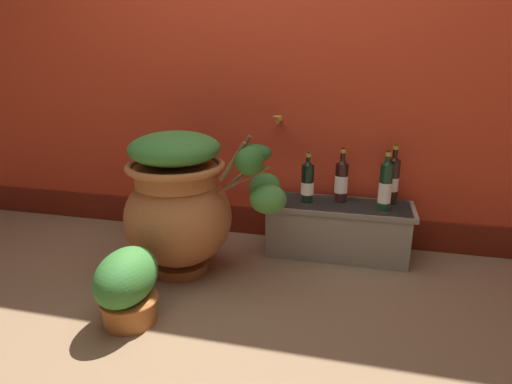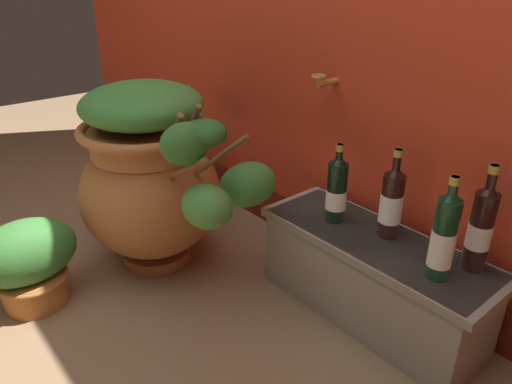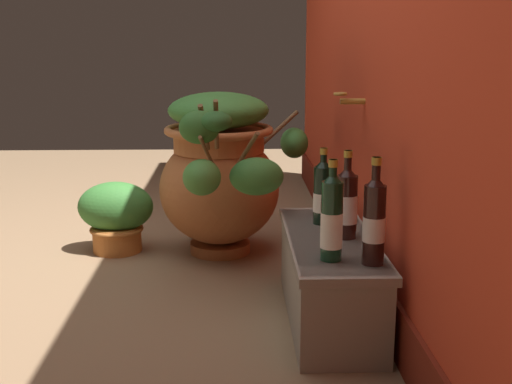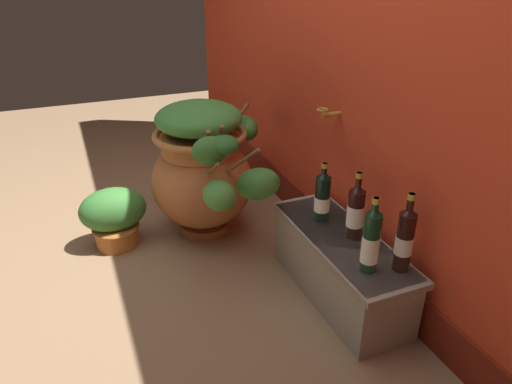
{
  "view_description": "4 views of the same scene",
  "coord_description": "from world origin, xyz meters",
  "px_view_note": "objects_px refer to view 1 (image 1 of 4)",
  "views": [
    {
      "loc": [
        0.51,
        -1.47,
        1.13
      ],
      "look_at": [
        -0.05,
        0.82,
        0.38
      ],
      "focal_mm": 29.94,
      "sensor_mm": 36.0,
      "label": 1
    },
    {
      "loc": [
        1.23,
        -0.3,
        1.17
      ],
      "look_at": [
        0.06,
        0.68,
        0.44
      ],
      "focal_mm": 33.37,
      "sensor_mm": 36.0,
      "label": 2
    },
    {
      "loc": [
        2.7,
        0.57,
        1.01
      ],
      "look_at": [
        0.12,
        0.66,
        0.42
      ],
      "focal_mm": 46.76,
      "sensor_mm": 36.0,
      "label": 3
    },
    {
      "loc": [
        1.95,
        -0.14,
        1.46
      ],
      "look_at": [
        0.0,
        0.67,
        0.4
      ],
      "focal_mm": 32.98,
      "sensor_mm": 36.0,
      "label": 4
    }
  ],
  "objects_px": {
    "terracotta_urn": "(182,201)",
    "wine_bottle_left": "(307,181)",
    "wine_bottle_middle": "(393,179)",
    "wine_bottle_right": "(341,180)",
    "potted_shrub": "(127,285)",
    "wine_bottle_back": "(385,186)"
  },
  "relations": [
    {
      "from": "terracotta_urn",
      "to": "wine_bottle_left",
      "type": "bearing_deg",
      "value": 33.04
    },
    {
      "from": "wine_bottle_middle",
      "to": "wine_bottle_right",
      "type": "distance_m",
      "value": 0.29
    },
    {
      "from": "wine_bottle_left",
      "to": "potted_shrub",
      "type": "bearing_deg",
      "value": -126.13
    },
    {
      "from": "wine_bottle_right",
      "to": "potted_shrub",
      "type": "xyz_separation_m",
      "value": [
        -0.86,
        -0.97,
        -0.27
      ]
    },
    {
      "from": "terracotta_urn",
      "to": "wine_bottle_left",
      "type": "relative_size",
      "value": 3.37
    },
    {
      "from": "wine_bottle_right",
      "to": "potted_shrub",
      "type": "distance_m",
      "value": 1.32
    },
    {
      "from": "terracotta_urn",
      "to": "wine_bottle_right",
      "type": "height_order",
      "value": "terracotta_urn"
    },
    {
      "from": "wine_bottle_back",
      "to": "potted_shrub",
      "type": "height_order",
      "value": "wine_bottle_back"
    },
    {
      "from": "wine_bottle_middle",
      "to": "potted_shrub",
      "type": "relative_size",
      "value": 0.95
    },
    {
      "from": "terracotta_urn",
      "to": "wine_bottle_right",
      "type": "xyz_separation_m",
      "value": [
        0.81,
        0.46,
        0.04
      ]
    },
    {
      "from": "wine_bottle_middle",
      "to": "wine_bottle_back",
      "type": "relative_size",
      "value": 1.04
    },
    {
      "from": "wine_bottle_right",
      "to": "wine_bottle_middle",
      "type": "bearing_deg",
      "value": 7.46
    },
    {
      "from": "wine_bottle_right",
      "to": "wine_bottle_back",
      "type": "bearing_deg",
      "value": -20.04
    },
    {
      "from": "wine_bottle_right",
      "to": "terracotta_urn",
      "type": "bearing_deg",
      "value": -150.31
    },
    {
      "from": "wine_bottle_left",
      "to": "wine_bottle_right",
      "type": "distance_m",
      "value": 0.2
    },
    {
      "from": "terracotta_urn",
      "to": "wine_bottle_middle",
      "type": "distance_m",
      "value": 1.2
    },
    {
      "from": "wine_bottle_left",
      "to": "terracotta_urn",
      "type": "bearing_deg",
      "value": -146.96
    },
    {
      "from": "wine_bottle_left",
      "to": "wine_bottle_middle",
      "type": "height_order",
      "value": "wine_bottle_middle"
    },
    {
      "from": "terracotta_urn",
      "to": "wine_bottle_middle",
      "type": "height_order",
      "value": "terracotta_urn"
    },
    {
      "from": "wine_bottle_left",
      "to": "wine_bottle_back",
      "type": "bearing_deg",
      "value": -3.86
    },
    {
      "from": "wine_bottle_left",
      "to": "wine_bottle_right",
      "type": "height_order",
      "value": "wine_bottle_right"
    },
    {
      "from": "wine_bottle_left",
      "to": "potted_shrub",
      "type": "xyz_separation_m",
      "value": [
        -0.67,
        -0.91,
        -0.26
      ]
    }
  ]
}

